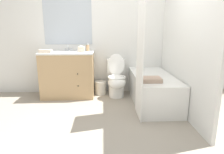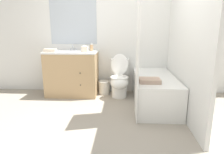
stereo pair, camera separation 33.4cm
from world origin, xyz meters
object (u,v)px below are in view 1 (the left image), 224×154
(sink_faucet, at_px, (68,49))
(bath_towel_folded, at_px, (151,79))
(vanity_cabinet, at_px, (68,74))
(hand_towel_folded, at_px, (45,51))
(tissue_box, at_px, (81,49))
(soap_dispenser, at_px, (88,48))
(bathtub, at_px, (153,89))
(wastebasket, at_px, (101,88))
(toilet, at_px, (116,79))

(sink_faucet, bearing_deg, bath_towel_folded, -36.32)
(vanity_cabinet, bearing_deg, hand_towel_folded, -154.50)
(tissue_box, distance_m, soap_dispenser, 0.16)
(hand_towel_folded, distance_m, bath_towel_folded, 1.97)
(vanity_cabinet, height_order, bathtub, vanity_cabinet)
(wastebasket, bearing_deg, sink_faucet, 172.43)
(vanity_cabinet, bearing_deg, soap_dispenser, 10.18)
(tissue_box, bearing_deg, wastebasket, 21.78)
(bathtub, relative_size, hand_towel_folded, 6.72)
(toilet, bearing_deg, vanity_cabinet, 176.65)
(wastebasket, height_order, hand_towel_folded, hand_towel_folded)
(bathtub, bearing_deg, soap_dispenser, 155.55)
(vanity_cabinet, xyz_separation_m, bath_towel_folded, (1.44, -0.88, 0.10))
(tissue_box, xyz_separation_m, hand_towel_folded, (-0.64, -0.12, -0.02))
(vanity_cabinet, xyz_separation_m, tissue_box, (0.28, -0.05, 0.49))
(sink_faucet, xyz_separation_m, bathtub, (1.59, -0.65, -0.66))
(sink_faucet, distance_m, bathtub, 1.84)
(vanity_cabinet, height_order, hand_towel_folded, hand_towel_folded)
(toilet, height_order, bath_towel_folded, toilet)
(vanity_cabinet, bearing_deg, bath_towel_folded, -31.47)
(sink_faucet, relative_size, bathtub, 0.09)
(vanity_cabinet, xyz_separation_m, sink_faucet, (-0.00, 0.18, 0.47))
(wastebasket, height_order, soap_dispenser, soap_dispenser)
(tissue_box, bearing_deg, bathtub, -17.94)
(hand_towel_folded, bearing_deg, bath_towel_folded, -21.56)
(sink_faucet, relative_size, hand_towel_folded, 0.64)
(toilet, distance_m, bathtub, 0.76)
(bath_towel_folded, bearing_deg, vanity_cabinet, 148.53)
(wastebasket, bearing_deg, tissue_box, -158.22)
(toilet, bearing_deg, wastebasket, 155.02)
(bathtub, relative_size, soap_dispenser, 9.83)
(soap_dispenser, bearing_deg, wastebasket, 5.10)
(bath_towel_folded, bearing_deg, toilet, 120.39)
(toilet, distance_m, hand_towel_folded, 1.44)
(vanity_cabinet, distance_m, wastebasket, 0.72)
(vanity_cabinet, xyz_separation_m, toilet, (0.95, -0.06, -0.11))
(sink_faucet, relative_size, wastebasket, 0.54)
(toilet, height_order, wastebasket, toilet)
(bathtub, xyz_separation_m, wastebasket, (-0.95, 0.56, -0.13))
(hand_towel_folded, xyz_separation_m, bath_towel_folded, (1.80, -0.71, -0.37))
(tissue_box, bearing_deg, toilet, -0.59)
(wastebasket, bearing_deg, bathtub, -30.68)
(vanity_cabinet, distance_m, sink_faucet, 0.50)
(tissue_box, height_order, bath_towel_folded, tissue_box)
(bathtub, bearing_deg, tissue_box, 162.06)
(sink_faucet, relative_size, soap_dispenser, 0.93)
(wastebasket, height_order, tissue_box, tissue_box)
(bathtub, bearing_deg, bath_towel_folded, -109.89)
(wastebasket, distance_m, hand_towel_folded, 1.30)
(toilet, height_order, soap_dispenser, soap_dispenser)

